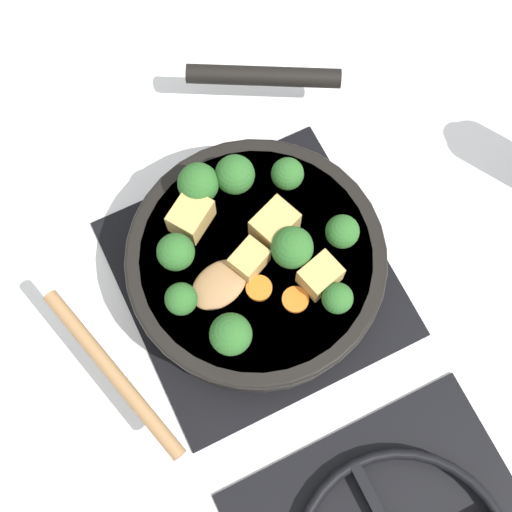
% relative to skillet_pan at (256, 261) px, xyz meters
% --- Properties ---
extents(ground_plane, '(2.40, 2.40, 0.00)m').
position_rel_skillet_pan_xyz_m(ground_plane, '(0.00, 0.00, -0.06)').
color(ground_plane, white).
extents(front_burner_grate, '(0.31, 0.31, 0.03)m').
position_rel_skillet_pan_xyz_m(front_burner_grate, '(0.00, 0.00, -0.05)').
color(front_burner_grate, black).
rests_on(front_burner_grate, ground_plane).
extents(skillet_pan, '(0.35, 0.41, 0.06)m').
position_rel_skillet_pan_xyz_m(skillet_pan, '(0.00, 0.00, 0.00)').
color(skillet_pan, black).
rests_on(skillet_pan, front_burner_grate).
extents(wooden_spoon, '(0.22, 0.22, 0.02)m').
position_rel_skillet_pan_xyz_m(wooden_spoon, '(0.13, 0.04, 0.03)').
color(wooden_spoon, '#A87A4C').
rests_on(wooden_spoon, skillet_pan).
extents(tofu_cube_center_large, '(0.06, 0.05, 0.04)m').
position_rel_skillet_pan_xyz_m(tofu_cube_center_large, '(-0.03, -0.02, 0.04)').
color(tofu_cube_center_large, tan).
rests_on(tofu_cube_center_large, skillet_pan).
extents(tofu_cube_near_handle, '(0.05, 0.04, 0.03)m').
position_rel_skillet_pan_xyz_m(tofu_cube_near_handle, '(0.01, 0.01, 0.04)').
color(tofu_cube_near_handle, tan).
rests_on(tofu_cube_near_handle, skillet_pan).
extents(tofu_cube_east_chunk, '(0.06, 0.06, 0.04)m').
position_rel_skillet_pan_xyz_m(tofu_cube_east_chunk, '(0.05, -0.07, 0.04)').
color(tofu_cube_east_chunk, tan).
rests_on(tofu_cube_east_chunk, skillet_pan).
extents(tofu_cube_west_chunk, '(0.05, 0.04, 0.03)m').
position_rel_skillet_pan_xyz_m(tofu_cube_west_chunk, '(-0.05, 0.06, 0.04)').
color(tofu_cube_west_chunk, tan).
rests_on(tofu_cube_west_chunk, skillet_pan).
extents(broccoli_floret_near_spoon, '(0.04, 0.04, 0.04)m').
position_rel_skillet_pan_xyz_m(broccoli_floret_near_spoon, '(0.10, 0.02, 0.05)').
color(broccoli_floret_near_spoon, '#709956').
rests_on(broccoli_floret_near_spoon, skillet_pan).
extents(broccoli_floret_center_top, '(0.04, 0.04, 0.05)m').
position_rel_skillet_pan_xyz_m(broccoli_floret_center_top, '(0.08, -0.03, 0.05)').
color(broccoli_floret_center_top, '#709956').
rests_on(broccoli_floret_center_top, skillet_pan).
extents(broccoli_floret_east_rim, '(0.04, 0.04, 0.05)m').
position_rel_skillet_pan_xyz_m(broccoli_floret_east_rim, '(0.07, 0.08, 0.05)').
color(broccoli_floret_east_rim, '#709956').
rests_on(broccoli_floret_east_rim, skillet_pan).
extents(broccoli_floret_west_rim, '(0.05, 0.05, 0.05)m').
position_rel_skillet_pan_xyz_m(broccoli_floret_west_rim, '(0.03, -0.09, 0.06)').
color(broccoli_floret_west_rim, '#709956').
rests_on(broccoli_floret_west_rim, skillet_pan).
extents(broccoli_floret_north_edge, '(0.03, 0.03, 0.04)m').
position_rel_skillet_pan_xyz_m(broccoli_floret_north_edge, '(-0.05, 0.09, 0.05)').
color(broccoli_floret_north_edge, '#709956').
rests_on(broccoli_floret_north_edge, skillet_pan).
extents(broccoli_floret_south_cluster, '(0.04, 0.04, 0.04)m').
position_rel_skillet_pan_xyz_m(broccoli_floret_south_cluster, '(-0.09, 0.03, 0.05)').
color(broccoli_floret_south_cluster, '#709956').
rests_on(broccoli_floret_south_cluster, skillet_pan).
extents(broccoli_floret_mid_floret, '(0.05, 0.05, 0.05)m').
position_rel_skillet_pan_xyz_m(broccoli_floret_mid_floret, '(-0.03, 0.02, 0.06)').
color(broccoli_floret_mid_floret, '#709956').
rests_on(broccoli_floret_mid_floret, skillet_pan).
extents(broccoli_floret_small_inner, '(0.05, 0.05, 0.05)m').
position_rel_skillet_pan_xyz_m(broccoli_floret_small_inner, '(-0.02, -0.08, 0.05)').
color(broccoli_floret_small_inner, '#709956').
rests_on(broccoli_floret_small_inner, skillet_pan).
extents(broccoli_floret_tall_stem, '(0.04, 0.04, 0.04)m').
position_rel_skillet_pan_xyz_m(broccoli_floret_tall_stem, '(-0.07, -0.06, 0.05)').
color(broccoli_floret_tall_stem, '#709956').
rests_on(broccoli_floret_tall_stem, skillet_pan).
extents(carrot_slice_orange_thin, '(0.03, 0.03, 0.01)m').
position_rel_skillet_pan_xyz_m(carrot_slice_orange_thin, '(-0.01, 0.07, 0.03)').
color(carrot_slice_orange_thin, orange).
rests_on(carrot_slice_orange_thin, skillet_pan).
extents(carrot_slice_near_center, '(0.03, 0.03, 0.01)m').
position_rel_skillet_pan_xyz_m(carrot_slice_near_center, '(0.02, 0.04, 0.03)').
color(carrot_slice_near_center, orange).
rests_on(carrot_slice_near_center, skillet_pan).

